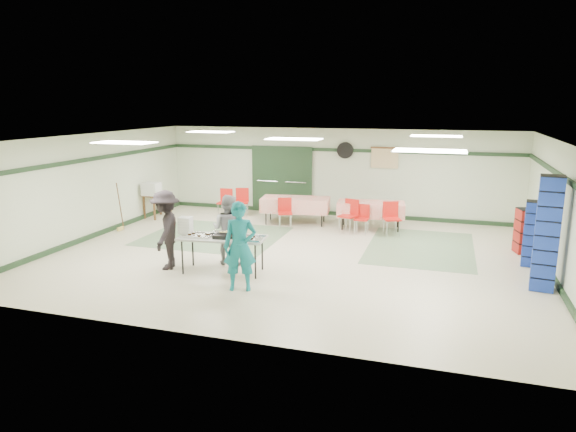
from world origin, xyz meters
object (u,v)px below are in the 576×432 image
(crate_stack_red, at_px, (526,231))
(printer_table, at_px, (157,197))
(dining_table_b, at_px, (295,204))
(chair_b, at_px, (350,212))
(chair_c, at_px, (391,215))
(dining_table_a, at_px, (371,209))
(chair_d, at_px, (285,210))
(chair_a, at_px, (362,216))
(crate_stack_blue_b, at_px, (547,234))
(volunteer_grey, at_px, (228,229))
(broom, at_px, (120,206))
(volunteer_dark, at_px, (166,230))
(chair_loose_b, at_px, (226,200))
(office_printer, at_px, (151,189))
(volunteer_teal, at_px, (240,247))
(serving_table, at_px, (222,239))
(crate_stack_blue_a, at_px, (533,234))
(chair_loose_a, at_px, (242,199))

(crate_stack_red, bearing_deg, printer_table, 175.54)
(dining_table_b, bearing_deg, chair_b, -26.05)
(chair_c, bearing_deg, dining_table_b, 147.48)
(dining_table_a, height_order, chair_d, chair_d)
(chair_a, xyz_separation_m, crate_stack_blue_b, (3.96, -3.27, 0.61))
(chair_a, bearing_deg, volunteer_grey, -121.75)
(chair_b, relative_size, broom, 0.68)
(volunteer_dark, distance_m, chair_d, 4.44)
(chair_c, xyz_separation_m, chair_d, (-2.97, -0.01, -0.04))
(crate_stack_blue_b, bearing_deg, printer_table, 162.07)
(dining_table_b, relative_size, chair_loose_b, 2.39)
(chair_a, bearing_deg, crate_stack_red, -8.50)
(volunteer_grey, height_order, chair_loose_b, volunteer_grey)
(volunteer_grey, distance_m, volunteer_dark, 1.32)
(crate_stack_blue_b, xyz_separation_m, broom, (-10.38, 1.58, -0.40))
(broom, bearing_deg, office_printer, 91.70)
(dining_table_a, height_order, crate_stack_blue_b, crate_stack_blue_b)
(chair_d, distance_m, broom, 4.55)
(crate_stack_blue_b, relative_size, printer_table, 2.36)
(chair_b, xyz_separation_m, chair_loose_b, (-4.07, 0.85, -0.03))
(printer_table, bearing_deg, chair_d, 12.92)
(volunteer_teal, bearing_deg, chair_b, 59.61)
(volunteer_grey, bearing_deg, crate_stack_blue_b, -175.17)
(dining_table_b, height_order, chair_d, chair_d)
(chair_a, bearing_deg, dining_table_a, 77.86)
(chair_b, relative_size, chair_d, 1.08)
(chair_a, bearing_deg, volunteer_dark, -127.32)
(chair_b, xyz_separation_m, chair_c, (1.11, -0.00, -0.00))
(dining_table_b, height_order, broom, broom)
(serving_table, bearing_deg, chair_loose_b, 107.00)
(serving_table, xyz_separation_m, printer_table, (-4.10, 4.19, -0.08))
(volunteer_grey, bearing_deg, serving_table, 104.84)
(crate_stack_blue_a, xyz_separation_m, crate_stack_red, (0.00, 1.00, -0.18))
(volunteer_teal, bearing_deg, chair_loose_a, 94.71)
(dining_table_a, relative_size, chair_loose_a, 2.22)
(crate_stack_blue_b, bearing_deg, chair_d, 152.03)
(volunteer_teal, height_order, crate_stack_red, volunteer_teal)
(printer_table, bearing_deg, chair_loose_a, 36.19)
(dining_table_b, bearing_deg, volunteer_teal, -91.95)
(chair_b, bearing_deg, chair_loose_b, -170.61)
(chair_a, bearing_deg, chair_b, -179.00)
(chair_loose_a, bearing_deg, volunteer_grey, -87.54)
(dining_table_b, xyz_separation_m, broom, (-4.36, -2.27, 0.12))
(chair_d, xyz_separation_m, crate_stack_red, (6.16, -0.74, 0.02))
(chair_b, relative_size, chair_loose_a, 1.05)
(crate_stack_blue_a, bearing_deg, crate_stack_red, 90.00)
(chair_c, bearing_deg, printer_table, 158.37)
(dining_table_a, xyz_separation_m, chair_a, (-0.15, -0.57, -0.09))
(chair_d, xyz_separation_m, printer_table, (-4.14, 0.06, 0.12))
(volunteer_dark, distance_m, chair_a, 5.50)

